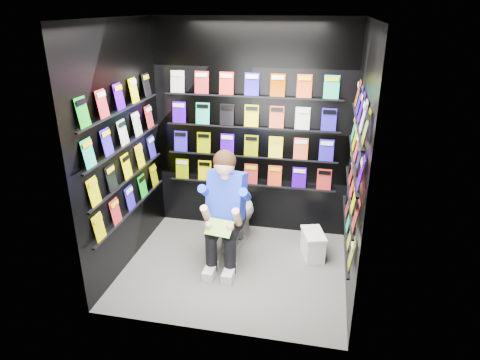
# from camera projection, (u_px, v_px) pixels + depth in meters

# --- Properties ---
(floor) EXTENTS (2.40, 2.40, 0.00)m
(floor) POSITION_uv_depth(u_px,v_px,m) (235.00, 268.00, 4.74)
(floor) COLOR #5E5E5C
(floor) RESTS_ON ground
(ceiling) EXTENTS (2.40, 2.40, 0.00)m
(ceiling) POSITION_uv_depth(u_px,v_px,m) (233.00, 18.00, 3.75)
(ceiling) COLOR white
(ceiling) RESTS_ON floor
(wall_back) EXTENTS (2.40, 0.04, 2.60)m
(wall_back) POSITION_uv_depth(u_px,v_px,m) (252.00, 131.00, 5.15)
(wall_back) COLOR black
(wall_back) RESTS_ON floor
(wall_front) EXTENTS (2.40, 0.04, 2.60)m
(wall_front) POSITION_uv_depth(u_px,v_px,m) (206.00, 199.00, 3.34)
(wall_front) COLOR black
(wall_front) RESTS_ON floor
(wall_left) EXTENTS (0.04, 2.00, 2.60)m
(wall_left) POSITION_uv_depth(u_px,v_px,m) (122.00, 150.00, 4.47)
(wall_left) COLOR black
(wall_left) RESTS_ON floor
(wall_right) EXTENTS (0.04, 2.00, 2.60)m
(wall_right) POSITION_uv_depth(u_px,v_px,m) (358.00, 166.00, 4.02)
(wall_right) COLOR black
(wall_right) RESTS_ON floor
(comics_back) EXTENTS (2.10, 0.06, 1.37)m
(comics_back) POSITION_uv_depth(u_px,v_px,m) (251.00, 131.00, 5.12)
(comics_back) COLOR #EF4521
(comics_back) RESTS_ON wall_back
(comics_left) EXTENTS (0.06, 1.70, 1.37)m
(comics_left) POSITION_uv_depth(u_px,v_px,m) (125.00, 150.00, 4.46)
(comics_left) COLOR #EF4521
(comics_left) RESTS_ON wall_left
(comics_right) EXTENTS (0.06, 1.70, 1.37)m
(comics_right) POSITION_uv_depth(u_px,v_px,m) (355.00, 166.00, 4.03)
(comics_right) COLOR #EF4521
(comics_right) RESTS_ON wall_right
(toilet) EXTENTS (0.52, 0.80, 0.73)m
(toilet) POSITION_uv_depth(u_px,v_px,m) (235.00, 215.00, 5.14)
(toilet) COLOR white
(toilet) RESTS_ON floor
(longbox) EXTENTS (0.30, 0.42, 0.28)m
(longbox) POSITION_uv_depth(u_px,v_px,m) (313.00, 245.00, 4.92)
(longbox) COLOR white
(longbox) RESTS_ON floor
(longbox_lid) EXTENTS (0.32, 0.44, 0.03)m
(longbox_lid) POSITION_uv_depth(u_px,v_px,m) (314.00, 234.00, 4.86)
(longbox_lid) COLOR white
(longbox_lid) RESTS_ON longbox
(reader) EXTENTS (0.65, 0.86, 1.46)m
(reader) POSITION_uv_depth(u_px,v_px,m) (227.00, 196.00, 4.64)
(reader) COLOR #2235DD
(reader) RESTS_ON toilet
(held_comic) EXTENTS (0.30, 0.20, 0.12)m
(held_comic) POSITION_uv_depth(u_px,v_px,m) (219.00, 228.00, 4.40)
(held_comic) COLOR green
(held_comic) RESTS_ON reader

